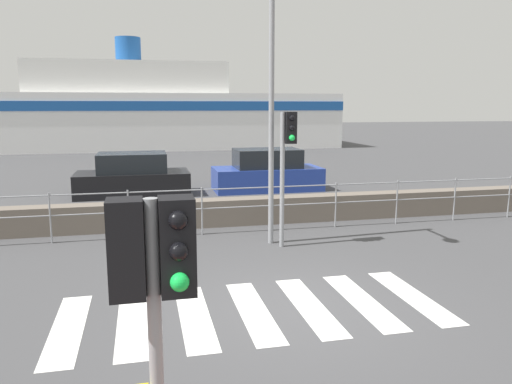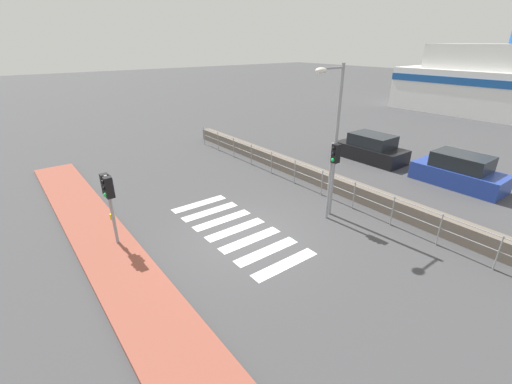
{
  "view_description": "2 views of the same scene",
  "coord_description": "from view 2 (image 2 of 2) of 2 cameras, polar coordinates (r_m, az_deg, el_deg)",
  "views": [
    {
      "loc": [
        -2.23,
        -7.06,
        3.12
      ],
      "look_at": [
        -0.15,
        2.0,
        1.5
      ],
      "focal_mm": 35.0,
      "sensor_mm": 36.0,
      "label": 1
    },
    {
      "loc": [
        8.42,
        -6.03,
        6.28
      ],
      "look_at": [
        -0.73,
        1.0,
        1.2
      ],
      "focal_mm": 24.0,
      "sensor_mm": 36.0,
      "label": 2
    }
  ],
  "objects": [
    {
      "name": "streetlamp",
      "position": [
        12.57,
        12.64,
        10.67
      ],
      "size": [
        0.32,
        1.34,
        5.64
      ],
      "color": "gray",
      "rests_on": "ground_plane"
    },
    {
      "name": "parked_car_blue",
      "position": [
        18.76,
        30.76,
        2.87
      ],
      "size": [
        3.96,
        1.78,
        1.53
      ],
      "color": "#233D9E",
      "rests_on": "ground_plane"
    },
    {
      "name": "parked_car_black",
      "position": [
        20.86,
        18.62,
        6.81
      ],
      "size": [
        3.89,
        1.84,
        1.49
      ],
      "color": "black",
      "rests_on": "ground_plane"
    },
    {
      "name": "seawall",
      "position": [
        15.57,
        15.36,
        0.47
      ],
      "size": [
        24.98,
        0.55,
        0.7
      ],
      "color": "#6B6056",
      "rests_on": "ground_plane"
    },
    {
      "name": "crosswalk",
      "position": [
        12.57,
        -3.43,
        -6.23
      ],
      "size": [
        5.85,
        2.4,
        0.01
      ],
      "color": "silver",
      "rests_on": "ground_plane"
    },
    {
      "name": "traffic_light_near",
      "position": [
        11.68,
        -23.39,
        -0.02
      ],
      "size": [
        0.58,
        0.41,
        2.51
      ],
      "color": "gray",
      "rests_on": "ground_plane"
    },
    {
      "name": "harbor_fence",
      "position": [
        14.76,
        13.44,
        1.16
      ],
      "size": [
        22.52,
        0.04,
        1.17
      ],
      "color": "gray",
      "rests_on": "ground_plane"
    },
    {
      "name": "ground_plane",
      "position": [
        12.11,
        -1.67,
        -7.48
      ],
      "size": [
        160.0,
        160.0,
        0.0
      ],
      "primitive_type": "plane",
      "color": "#424244"
    },
    {
      "name": "sidewalk_brick",
      "position": [
        10.64,
        -20.38,
        -13.74
      ],
      "size": [
        24.0,
        1.8,
        0.12
      ],
      "color": "#934C3D",
      "rests_on": "ground_plane"
    },
    {
      "name": "traffic_light_far",
      "position": [
        12.71,
        12.72,
        4.39
      ],
      "size": [
        0.34,
        0.32,
        2.98
      ],
      "color": "gray",
      "rests_on": "ground_plane"
    }
  ]
}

